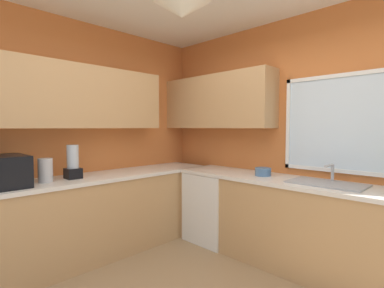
{
  "coord_description": "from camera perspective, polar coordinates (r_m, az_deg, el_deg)",
  "views": [
    {
      "loc": [
        1.48,
        -1.39,
        1.46
      ],
      "look_at": [
        -0.54,
        0.64,
        1.29
      ],
      "focal_mm": 26.84,
      "sensor_mm": 36.0,
      "label": 1
    }
  ],
  "objects": [
    {
      "name": "microwave",
      "position": [
        3.13,
        -33.33,
        -4.57
      ],
      "size": [
        0.48,
        0.36,
        0.29
      ],
      "primitive_type": "cube",
      "color": "black",
      "rests_on": "counter_run_left"
    },
    {
      "name": "counter_run_left",
      "position": [
        3.49,
        -20.33,
        -13.57
      ],
      "size": [
        0.65,
        3.25,
        0.91
      ],
      "color": "tan",
      "rests_on": "ground_plane"
    },
    {
      "name": "blender_appliance",
      "position": [
        3.31,
        -22.59,
        -3.58
      ],
      "size": [
        0.15,
        0.15,
        0.36
      ],
      "color": "black",
      "rests_on": "counter_run_left"
    },
    {
      "name": "bowl",
      "position": [
        3.34,
        13.93,
        -5.38
      ],
      "size": [
        0.18,
        0.18,
        0.09
      ],
      "primitive_type": "cylinder",
      "color": "#4C7099",
      "rests_on": "counter_run_back"
    },
    {
      "name": "counter_run_back",
      "position": [
        3.27,
        20.39,
        -14.74
      ],
      "size": [
        2.95,
        0.65,
        0.91
      ],
      "color": "tan",
      "rests_on": "ground_plane"
    },
    {
      "name": "room_shell",
      "position": [
        3.02,
        -4.93,
        11.35
      ],
      "size": [
        3.86,
        3.64,
        2.77
      ],
      "color": "#D17238",
      "rests_on": "ground_plane"
    },
    {
      "name": "dishwasher",
      "position": [
        3.82,
        4.49,
        -12.25
      ],
      "size": [
        0.6,
        0.6,
        0.87
      ],
      "primitive_type": "cube",
      "color": "white",
      "rests_on": "ground_plane"
    },
    {
      "name": "kettle",
      "position": [
        3.2,
        -27.12,
        -4.68
      ],
      "size": [
        0.14,
        0.14,
        0.24
      ],
      "primitive_type": "cylinder",
      "color": "#B7B7BC",
      "rests_on": "counter_run_left"
    },
    {
      "name": "sink_assembly",
      "position": [
        3.06,
        25.16,
        -7.05
      ],
      "size": [
        0.68,
        0.4,
        0.19
      ],
      "color": "#9EA0A5",
      "rests_on": "counter_run_back"
    }
  ]
}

